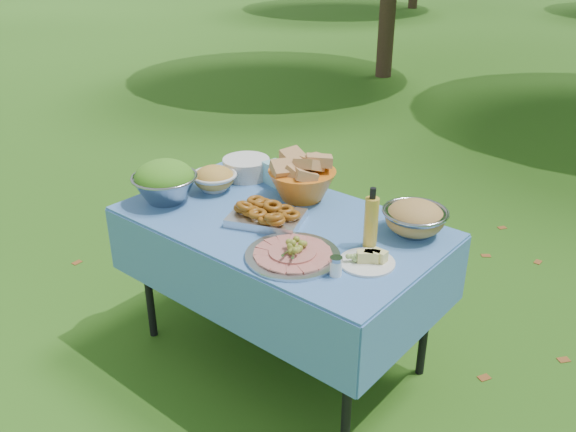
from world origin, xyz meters
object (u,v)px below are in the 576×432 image
object	(u,v)px
charcuterie_platter	(293,247)
salad_bowl	(165,181)
picnic_table	(281,290)
pasta_bowl_steel	(415,217)
bread_bowl	(302,177)
oil_bottle	(371,218)
plate_stack	(246,168)

from	to	relation	value
charcuterie_platter	salad_bowl	bearing A→B (deg)	177.98
picnic_table	pasta_bowl_steel	size ratio (longest dim) A/B	5.20
picnic_table	salad_bowl	size ratio (longest dim) A/B	4.65
salad_bowl	pasta_bowl_steel	size ratio (longest dim) A/B	1.12
bread_bowl	oil_bottle	bearing A→B (deg)	-20.83
picnic_table	oil_bottle	distance (m)	0.68
oil_bottle	charcuterie_platter	bearing A→B (deg)	-124.19
picnic_table	plate_stack	distance (m)	0.70
picnic_table	oil_bottle	bearing A→B (deg)	6.95
salad_bowl	charcuterie_platter	xyz separation A→B (m)	(0.82, -0.03, -0.06)
pasta_bowl_steel	oil_bottle	size ratio (longest dim) A/B	1.05
picnic_table	salad_bowl	distance (m)	0.77
plate_stack	oil_bottle	xyz separation A→B (m)	(0.92, -0.23, 0.08)
charcuterie_platter	oil_bottle	world-z (taller)	oil_bottle
bread_bowl	oil_bottle	distance (m)	0.56
salad_bowl	charcuterie_platter	size ratio (longest dim) A/B	0.80
bread_bowl	plate_stack	bearing A→B (deg)	176.23
bread_bowl	salad_bowl	bearing A→B (deg)	-137.34
charcuterie_platter	pasta_bowl_steel	bearing A→B (deg)	61.61
salad_bowl	oil_bottle	xyz separation A→B (m)	(1.01, 0.25, 0.03)
salad_bowl	pasta_bowl_steel	distance (m)	1.19
pasta_bowl_steel	charcuterie_platter	xyz separation A→B (m)	(-0.27, -0.50, -0.03)
pasta_bowl_steel	oil_bottle	distance (m)	0.25
pasta_bowl_steel	oil_bottle	xyz separation A→B (m)	(-0.08, -0.22, 0.06)
picnic_table	charcuterie_platter	size ratio (longest dim) A/B	3.73
salad_bowl	bread_bowl	size ratio (longest dim) A/B	0.95
salad_bowl	oil_bottle	bearing A→B (deg)	13.89
salad_bowl	plate_stack	world-z (taller)	salad_bowl
salad_bowl	bread_bowl	world-z (taller)	bread_bowl
picnic_table	plate_stack	size ratio (longest dim) A/B	5.87
bread_bowl	oil_bottle	size ratio (longest dim) A/B	1.24
picnic_table	pasta_bowl_steel	xyz separation A→B (m)	(0.53, 0.28, 0.46)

